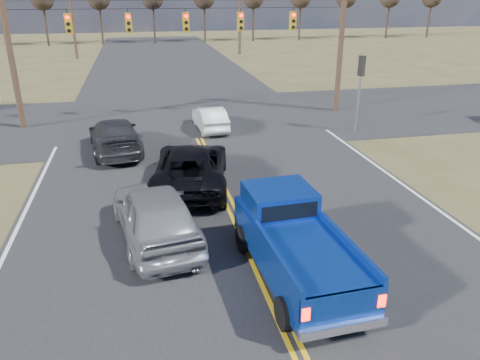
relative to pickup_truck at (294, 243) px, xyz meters
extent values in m
plane|color=brown|center=(-0.79, -1.47, -0.96)|extent=(160.00, 160.00, 0.00)
cube|color=#28282B|center=(-0.79, 8.53, -0.96)|extent=(14.00, 120.00, 0.02)
cube|color=#28282B|center=(-0.79, 16.53, -0.96)|extent=(120.00, 12.00, 0.02)
cylinder|color=#473323|center=(-9.79, 16.53, 4.04)|extent=(0.32, 0.32, 10.00)
cylinder|color=#473323|center=(8.21, 16.53, 4.04)|extent=(0.32, 0.32, 10.00)
cylinder|color=black|center=(-0.79, 16.53, 5.04)|extent=(18.00, 0.02, 0.02)
cylinder|color=black|center=(-0.79, 16.53, 5.44)|extent=(18.00, 0.02, 0.02)
cube|color=#B28C14|center=(-6.79, 16.53, 4.34)|extent=(0.34, 0.24, 1.00)
cylinder|color=#FF0C05|center=(-6.79, 16.39, 4.67)|extent=(0.20, 0.06, 0.20)
cylinder|color=black|center=(-6.79, 16.39, 4.34)|extent=(0.20, 0.06, 0.20)
cylinder|color=black|center=(-6.79, 16.39, 4.01)|extent=(0.20, 0.06, 0.20)
cube|color=black|center=(-6.79, 16.36, 4.78)|extent=(0.24, 0.14, 0.03)
cube|color=#B28C14|center=(-3.79, 16.53, 4.34)|extent=(0.34, 0.24, 1.00)
cylinder|color=#FF0C05|center=(-3.79, 16.39, 4.67)|extent=(0.20, 0.06, 0.20)
cylinder|color=black|center=(-3.79, 16.39, 4.34)|extent=(0.20, 0.06, 0.20)
cylinder|color=black|center=(-3.79, 16.39, 4.01)|extent=(0.20, 0.06, 0.20)
cube|color=black|center=(-3.79, 16.36, 4.78)|extent=(0.24, 0.14, 0.03)
cube|color=#B28C14|center=(-0.79, 16.53, 4.34)|extent=(0.34, 0.24, 1.00)
cylinder|color=#FF0C05|center=(-0.79, 16.39, 4.67)|extent=(0.20, 0.06, 0.20)
cylinder|color=black|center=(-0.79, 16.39, 4.34)|extent=(0.20, 0.06, 0.20)
cylinder|color=black|center=(-0.79, 16.39, 4.01)|extent=(0.20, 0.06, 0.20)
cube|color=black|center=(-0.79, 16.36, 4.78)|extent=(0.24, 0.14, 0.03)
cube|color=#B28C14|center=(2.21, 16.53, 4.34)|extent=(0.34, 0.24, 1.00)
cylinder|color=#FF0C05|center=(2.21, 16.39, 4.67)|extent=(0.20, 0.06, 0.20)
cylinder|color=black|center=(2.21, 16.39, 4.34)|extent=(0.20, 0.06, 0.20)
cylinder|color=black|center=(2.21, 16.39, 4.01)|extent=(0.20, 0.06, 0.20)
cube|color=black|center=(2.21, 16.36, 4.78)|extent=(0.24, 0.14, 0.03)
cube|color=#B28C14|center=(5.21, 16.53, 4.34)|extent=(0.34, 0.24, 1.00)
cylinder|color=#FF0C05|center=(5.21, 16.39, 4.67)|extent=(0.20, 0.06, 0.20)
cylinder|color=black|center=(5.21, 16.39, 4.34)|extent=(0.20, 0.06, 0.20)
cylinder|color=black|center=(5.21, 16.39, 4.01)|extent=(0.20, 0.06, 0.20)
cube|color=black|center=(5.21, 16.36, 4.78)|extent=(0.24, 0.14, 0.03)
cylinder|color=slate|center=(7.41, 12.03, 0.64)|extent=(0.12, 0.12, 3.20)
cube|color=black|center=(7.41, 12.03, 2.44)|extent=(0.24, 0.34, 1.00)
cylinder|color=#473323|center=(-9.79, 44.53, 4.04)|extent=(0.32, 0.32, 10.00)
cylinder|color=#473323|center=(8.21, 44.53, 4.04)|extent=(0.32, 0.32, 10.00)
cylinder|color=#33261C|center=(-14.79, 58.53, 1.79)|extent=(0.28, 0.28, 5.50)
cylinder|color=#33261C|center=(-7.79, 58.53, 1.79)|extent=(0.28, 0.28, 5.50)
cylinder|color=#33261C|center=(-0.79, 58.53, 1.79)|extent=(0.28, 0.28, 5.50)
cylinder|color=#33261C|center=(6.21, 58.53, 1.79)|extent=(0.28, 0.28, 5.50)
cylinder|color=#33261C|center=(13.21, 58.53, 1.79)|extent=(0.28, 0.28, 5.50)
cylinder|color=#33261C|center=(20.21, 58.53, 1.79)|extent=(0.28, 0.28, 5.50)
cylinder|color=#33261C|center=(27.21, 58.53, 1.79)|extent=(0.28, 0.28, 5.50)
cylinder|color=#33261C|center=(34.21, 58.53, 1.79)|extent=(0.28, 0.28, 5.50)
cylinder|color=#33261C|center=(41.21, 58.53, 1.79)|extent=(0.28, 0.28, 5.50)
cylinder|color=black|center=(-0.81, -1.93, -0.58)|extent=(0.34, 0.77, 0.76)
cylinder|color=black|center=(1.00, -1.84, -0.58)|extent=(0.34, 0.77, 0.76)
cylinder|color=black|center=(-0.98, 1.48, -0.58)|extent=(0.34, 0.77, 0.76)
cylinder|color=black|center=(0.82, 1.57, -0.58)|extent=(0.34, 0.77, 0.76)
cube|color=#0E3498|center=(0.01, -0.18, -0.10)|extent=(2.15, 5.22, 0.95)
cube|color=#0E3498|center=(-0.06, 1.20, 0.68)|extent=(1.84, 1.70, 0.68)
cube|color=black|center=(-0.02, 0.41, 0.68)|extent=(1.52, 0.13, 0.43)
cube|color=#0E3498|center=(-0.84, -1.22, 0.47)|extent=(0.25, 3.14, 0.19)
cube|color=#0E3498|center=(0.96, -1.13, 0.47)|extent=(0.25, 3.14, 0.19)
cube|color=#0E3498|center=(0.14, -2.72, 0.09)|extent=(1.90, 0.17, 0.57)
cube|color=silver|center=(0.14, -2.79, -0.44)|extent=(1.95, 0.27, 0.21)
cube|color=#FF0C05|center=(-0.70, -2.80, 0.04)|extent=(0.17, 0.07, 0.28)
cube|color=#FF0C05|center=(0.97, -2.72, 0.04)|extent=(0.17, 0.07, 0.28)
imported|color=gray|center=(-3.37, 2.66, -0.10)|extent=(2.79, 5.31, 1.72)
imported|color=black|center=(-1.88, 6.47, -0.17)|extent=(3.57, 6.06, 1.58)
imported|color=silver|center=(0.01, 14.03, -0.33)|extent=(1.50, 3.87, 1.25)
imported|color=#303035|center=(-4.79, 11.33, -0.20)|extent=(2.76, 5.43, 1.51)
camera|label=1|loc=(-3.55, -9.85, 5.94)|focal=35.00mm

